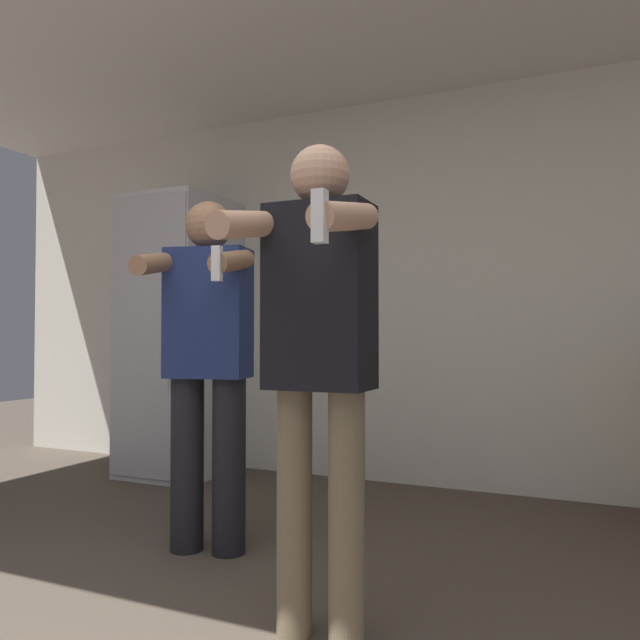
# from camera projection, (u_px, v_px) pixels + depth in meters

# --- Properties ---
(wall_back) EXTENTS (7.00, 0.06, 2.55)m
(wall_back) POSITION_uv_depth(u_px,v_px,m) (424.00, 289.00, 4.08)
(wall_back) COLOR beige
(wall_back) RESTS_ON ground_plane
(refrigerator) EXTENTS (0.64, 0.74, 1.94)m
(refrigerator) POSITION_uv_depth(u_px,v_px,m) (180.00, 336.00, 4.41)
(refrigerator) COLOR silver
(refrigerator) RESTS_ON ground_plane
(person_woman_foreground) EXTENTS (0.40, 0.48, 1.59)m
(person_woman_foreground) POSITION_uv_depth(u_px,v_px,m) (318.00, 343.00, 2.00)
(person_woman_foreground) COLOR #75664C
(person_woman_foreground) RESTS_ON ground_plane
(person_man_side) EXTENTS (0.49, 0.51, 1.58)m
(person_man_side) POSITION_uv_depth(u_px,v_px,m) (208.00, 358.00, 2.81)
(person_man_side) COLOR black
(person_man_side) RESTS_ON ground_plane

